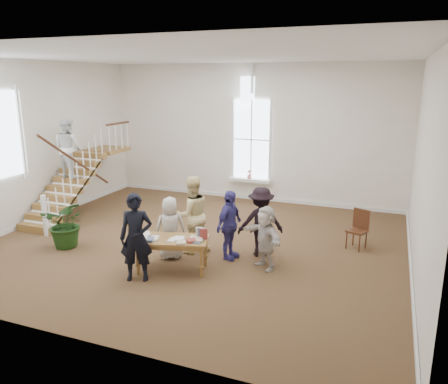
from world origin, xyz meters
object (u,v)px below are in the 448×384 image
at_px(elderly_woman, 170,228).
at_px(side_chair, 359,227).
at_px(police_officer, 136,238).
at_px(floor_plant, 67,223).
at_px(woman_cluster_a, 229,225).
at_px(library_table, 171,242).
at_px(woman_cluster_c, 265,237).
at_px(woman_cluster_b, 261,222).
at_px(person_yellow, 192,215).

height_order(elderly_woman, side_chair, elderly_woman).
height_order(police_officer, floor_plant, police_officer).
distance_m(woman_cluster_a, floor_plant, 3.99).
height_order(library_table, side_chair, side_chair).
distance_m(library_table, woman_cluster_c, 2.01).
bearing_deg(elderly_woman, side_chair, 179.70).
height_order(floor_plant, side_chair, floor_plant).
relative_size(woman_cluster_a, floor_plant, 1.33).
bearing_deg(floor_plant, side_chair, 20.61).
bearing_deg(police_officer, floor_plant, 137.82).
distance_m(woman_cluster_a, side_chair, 3.21).
bearing_deg(woman_cluster_b, library_table, 19.06).
xyz_separation_m(elderly_woman, woman_cluster_c, (2.16, 0.24, -0.02)).
bearing_deg(floor_plant, person_yellow, 15.12).
relative_size(woman_cluster_b, side_chair, 1.70).
height_order(library_table, floor_plant, floor_plant).
xyz_separation_m(woman_cluster_b, side_chair, (2.08, 1.29, -0.28)).
height_order(library_table, person_yellow, person_yellow).
height_order(library_table, woman_cluster_b, woman_cluster_b).
bearing_deg(person_yellow, woman_cluster_c, 125.81).
xyz_separation_m(person_yellow, woman_cluster_b, (1.56, 0.39, -0.10)).
distance_m(elderly_woman, person_yellow, 0.62).
relative_size(library_table, elderly_woman, 1.18).
height_order(library_table, elderly_woman, elderly_woman).
relative_size(library_table, side_chair, 1.77).
bearing_deg(floor_plant, police_officer, -20.33).
height_order(woman_cluster_c, floor_plant, woman_cluster_c).
relative_size(woman_cluster_a, woman_cluster_c, 1.15).
xyz_separation_m(library_table, police_officer, (-0.44, -0.64, 0.26)).
bearing_deg(elderly_woman, library_table, 89.84).
distance_m(floor_plant, side_chair, 7.05).
relative_size(police_officer, woman_cluster_b, 1.11).
bearing_deg(person_yellow, side_chair, 158.65).
bearing_deg(floor_plant, woman_cluster_a, 10.66).
bearing_deg(person_yellow, woman_cluster_b, 147.81).
distance_m(elderly_woman, woman_cluster_b, 2.06).
height_order(elderly_woman, woman_cluster_c, elderly_woman).
bearing_deg(floor_plant, elderly_woman, 6.44).
xyz_separation_m(woman_cluster_c, side_chair, (1.78, 1.94, -0.16)).
height_order(library_table, woman_cluster_a, woman_cluster_a).
relative_size(person_yellow, woman_cluster_b, 1.13).
bearing_deg(woman_cluster_b, elderly_woman, -0.09).
bearing_deg(police_officer, elderly_woman, 63.57).
distance_m(police_officer, side_chair, 5.31).
xyz_separation_m(person_yellow, floor_plant, (-2.96, -0.80, -0.32)).
height_order(elderly_woman, floor_plant, elderly_woman).
relative_size(police_officer, woman_cluster_a, 1.13).
distance_m(elderly_woman, side_chair, 4.51).
bearing_deg(woman_cluster_a, library_table, 149.79).
distance_m(elderly_woman, woman_cluster_c, 2.17).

